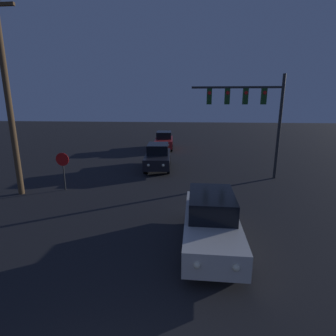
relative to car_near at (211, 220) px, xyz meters
name	(u,v)px	position (x,y,z in m)	size (l,w,h in m)	color
car_near	(211,220)	(0.00, 0.00, 0.00)	(1.78, 4.63, 1.71)	beige
car_mid	(158,156)	(-3.00, 10.06, 0.00)	(1.99, 4.69, 1.71)	black
car_far	(164,140)	(-3.38, 17.93, 0.00)	(1.97, 4.69, 1.71)	#B21E1E
traffic_signal_mast	(252,107)	(2.79, 8.18, 3.44)	(5.29, 0.30, 6.12)	#2D2D2D
stop_sign	(63,164)	(-7.35, 4.90, 0.54)	(0.70, 0.07, 2.02)	#2D2D2D
utility_pole	(7,93)	(-9.30, 4.12, 4.12)	(1.80, 0.28, 9.62)	brown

